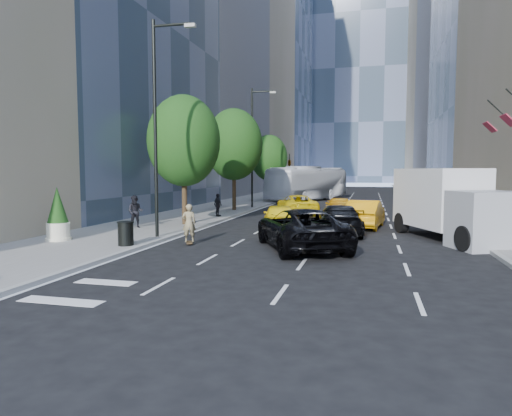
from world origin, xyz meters
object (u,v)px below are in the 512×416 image
(skateboarder, at_px, (189,226))
(planter_shrub, at_px, (58,215))
(black_sedan_mercedes, at_px, (339,220))
(city_bus, at_px, (308,183))
(black_sedan_lincoln, at_px, (301,229))
(trash_can, at_px, (126,234))
(box_truck, at_px, (450,204))

(skateboarder, relative_size, planter_shrub, 0.70)
(black_sedan_mercedes, xyz_separation_m, city_bus, (-5.05, 26.58, 1.09))
(skateboarder, relative_size, city_bus, 0.13)
(planter_shrub, bearing_deg, skateboarder, 11.01)
(skateboarder, height_order, city_bus, city_bus)
(city_bus, bearing_deg, black_sedan_lincoln, -62.22)
(trash_can, bearing_deg, black_sedan_lincoln, 14.01)
(black_sedan_mercedes, bearing_deg, skateboarder, 29.29)
(skateboarder, relative_size, black_sedan_mercedes, 0.32)
(black_sedan_lincoln, bearing_deg, box_truck, -171.05)
(black_sedan_lincoln, relative_size, black_sedan_mercedes, 1.15)
(black_sedan_mercedes, relative_size, planter_shrub, 2.21)
(skateboarder, relative_size, black_sedan_lincoln, 0.28)
(black_sedan_lincoln, distance_m, planter_shrub, 10.86)
(trash_can, bearing_deg, skateboarder, 38.21)
(skateboarder, distance_m, box_truck, 12.22)
(black_sedan_lincoln, bearing_deg, planter_shrub, -18.06)
(box_truck, bearing_deg, black_sedan_lincoln, -168.49)
(box_truck, height_order, trash_can, box_truck)
(city_bus, bearing_deg, skateboarder, -71.26)
(skateboarder, xyz_separation_m, black_sedan_mercedes, (6.21, 4.81, -0.07))
(skateboarder, relative_size, box_truck, 0.23)
(black_sedan_mercedes, height_order, planter_shrub, planter_shrub)
(box_truck, distance_m, trash_can, 14.85)
(skateboarder, distance_m, black_sedan_lincoln, 4.96)
(city_bus, height_order, planter_shrub, city_bus)
(city_bus, distance_m, trash_can, 33.26)
(black_sedan_mercedes, bearing_deg, black_sedan_lincoln, 66.73)
(city_bus, xyz_separation_m, planter_shrub, (-6.98, -32.52, -0.57))
(black_sedan_lincoln, relative_size, trash_can, 6.38)
(skateboarder, xyz_separation_m, city_bus, (1.16, 31.39, 1.02))
(planter_shrub, bearing_deg, black_sedan_mercedes, 26.27)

